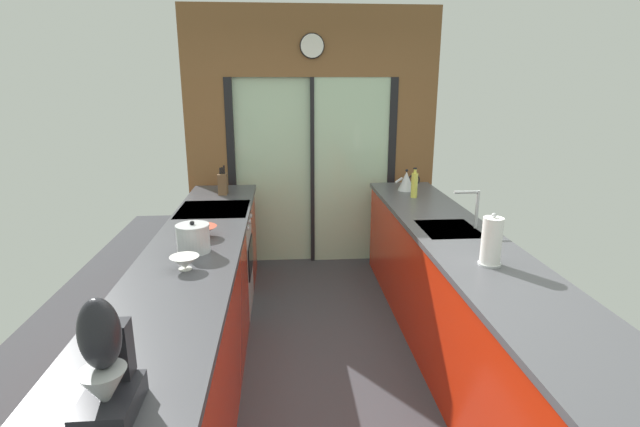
# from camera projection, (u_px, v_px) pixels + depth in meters

# --- Properties ---
(ground_plane) EXTENTS (5.04, 7.60, 0.02)m
(ground_plane) POSITION_uv_depth(u_px,v_px,m) (327.00, 343.00, 3.77)
(ground_plane) COLOR #38383D
(back_wall_unit) EXTENTS (2.64, 0.12, 2.70)m
(back_wall_unit) POSITION_uv_depth(u_px,v_px,m) (312.00, 124.00, 5.08)
(back_wall_unit) COLOR brown
(back_wall_unit) RESTS_ON ground_plane
(left_counter_run) EXTENTS (0.62, 3.80, 0.92)m
(left_counter_run) POSITION_uv_depth(u_px,v_px,m) (194.00, 321.00, 3.12)
(left_counter_run) COLOR red
(left_counter_run) RESTS_ON ground_plane
(right_counter_run) EXTENTS (0.62, 3.80, 0.92)m
(right_counter_run) POSITION_uv_depth(u_px,v_px,m) (459.00, 300.00, 3.42)
(right_counter_run) COLOR red
(right_counter_run) RESTS_ON ground_plane
(sink_faucet) EXTENTS (0.19, 0.02, 0.28)m
(sink_faucet) POSITION_uv_depth(u_px,v_px,m) (473.00, 203.00, 3.50)
(sink_faucet) COLOR #B7BABC
(sink_faucet) RESTS_ON right_counter_run
(oven_range) EXTENTS (0.60, 0.60, 0.92)m
(oven_range) POSITION_uv_depth(u_px,v_px,m) (217.00, 260.00, 4.20)
(oven_range) COLOR #B7BABC
(oven_range) RESTS_ON ground_plane
(mixing_bowl_near) EXTENTS (0.17, 0.17, 0.08)m
(mixing_bowl_near) POSITION_uv_depth(u_px,v_px,m) (185.00, 262.00, 2.77)
(mixing_bowl_near) COLOR silver
(mixing_bowl_near) RESTS_ON left_counter_run
(mixing_bowl_far) EXTENTS (0.22, 0.22, 0.08)m
(mixing_bowl_far) POSITION_uv_depth(u_px,v_px,m) (201.00, 231.00, 3.34)
(mixing_bowl_far) COLOR #BC4C38
(mixing_bowl_far) RESTS_ON left_counter_run
(knife_block) EXTENTS (0.08, 0.14, 0.28)m
(knife_block) POSITION_uv_depth(u_px,v_px,m) (223.00, 183.00, 4.58)
(knife_block) COLOR brown
(knife_block) RESTS_ON left_counter_run
(stand_mixer) EXTENTS (0.17, 0.27, 0.42)m
(stand_mixer) POSITION_uv_depth(u_px,v_px,m) (106.00, 371.00, 1.53)
(stand_mixer) COLOR black
(stand_mixer) RESTS_ON left_counter_run
(stock_pot) EXTENTS (0.21, 0.21, 0.20)m
(stock_pot) POSITION_uv_depth(u_px,v_px,m) (193.00, 238.00, 3.04)
(stock_pot) COLOR #B7BABC
(stock_pot) RESTS_ON left_counter_run
(kettle) EXTENTS (0.25, 0.16, 0.21)m
(kettle) POSITION_uv_depth(u_px,v_px,m) (406.00, 181.00, 4.73)
(kettle) COLOR #B7BABC
(kettle) RESTS_ON right_counter_run
(soap_bottle) EXTENTS (0.06, 0.06, 0.28)m
(soap_bottle) POSITION_uv_depth(u_px,v_px,m) (414.00, 185.00, 4.44)
(soap_bottle) COLOR #D1CC4C
(soap_bottle) RESTS_ON right_counter_run
(paper_towel_roll) EXTENTS (0.14, 0.14, 0.32)m
(paper_towel_roll) POSITION_uv_depth(u_px,v_px,m) (492.00, 242.00, 2.81)
(paper_towel_roll) COLOR #B7BABC
(paper_towel_roll) RESTS_ON right_counter_run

